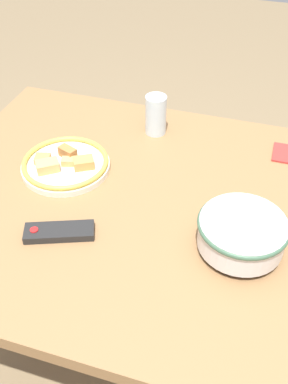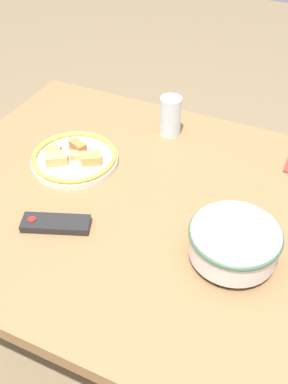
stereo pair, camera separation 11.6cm
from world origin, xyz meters
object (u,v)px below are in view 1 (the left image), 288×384
at_px(tv_remote, 59,232).
at_px(drinking_glass, 156,115).
at_px(noodle_bowl, 242,233).
at_px(food_plate, 65,164).

distance_m(tv_remote, drinking_glass, 0.52).
xyz_separation_m(tv_remote, drinking_glass, (-0.10, -0.51, 0.05)).
height_order(tv_remote, drinking_glass, drinking_glass).
xyz_separation_m(noodle_bowl, food_plate, (0.52, -0.16, -0.04)).
bearing_deg(noodle_bowl, drinking_glass, -52.03).
bearing_deg(drinking_glass, tv_remote, 78.99).
bearing_deg(noodle_bowl, tv_remote, 11.40).
xyz_separation_m(noodle_bowl, drinking_glass, (0.33, -0.42, 0.01)).
xyz_separation_m(food_plate, tv_remote, (-0.10, 0.25, -0.01)).
relative_size(food_plate, drinking_glass, 2.01).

